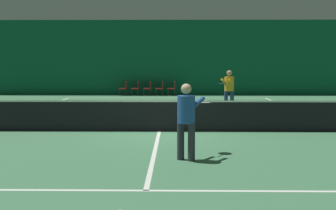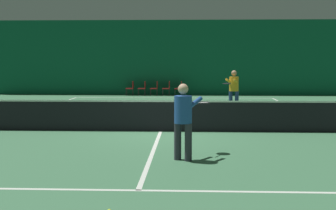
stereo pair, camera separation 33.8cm
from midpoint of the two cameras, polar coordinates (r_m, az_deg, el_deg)
name	(u,v)px [view 1 (the left image)]	position (r m, az deg, el deg)	size (l,w,h in m)	color
ground_plane	(159,131)	(14.31, -1.74, -3.23)	(60.00, 60.00, 0.00)	#3D704C
backdrop_curtain	(168,58)	(28.16, -0.40, 5.79)	(23.00, 0.12, 4.48)	#0F5138
court_line_baseline_far	(167,98)	(26.12, -0.51, 0.88)	(11.00, 0.10, 0.00)	silver
court_line_service_far	(164,109)	(20.65, -0.90, -0.43)	(8.25, 0.10, 0.00)	silver
court_line_service_near	(146,191)	(8.06, -3.93, -10.37)	(8.25, 0.10, 0.00)	silver
court_line_centre	(159,131)	(14.31, -1.74, -3.22)	(0.10, 12.80, 0.00)	silver
tennis_net	(159,115)	(14.24, -1.75, -1.20)	(12.00, 0.10, 1.07)	black
player_near	(187,116)	(10.21, 1.38, -1.31)	(0.95, 1.37, 1.68)	#2D2D38
player_far	(229,87)	(19.87, 6.95, 2.16)	(0.85, 1.40, 1.71)	navy
courtside_chair_0	(124,87)	(27.85, -5.73, 2.15)	(0.44, 0.44, 0.84)	#2D2D2D
courtside_chair_1	(136,87)	(27.77, -4.25, 2.16)	(0.44, 0.44, 0.84)	#2D2D2D
courtside_chair_2	(148,87)	(27.72, -2.76, 2.16)	(0.44, 0.44, 0.84)	#2D2D2D
courtside_chair_3	(161,87)	(27.68, -1.27, 2.16)	(0.44, 0.44, 0.84)	#2D2D2D
courtside_chair_4	(173,87)	(27.66, 0.22, 2.16)	(0.44, 0.44, 0.84)	#2D2D2D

